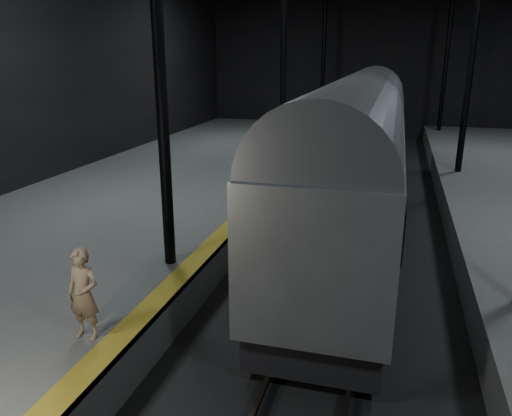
% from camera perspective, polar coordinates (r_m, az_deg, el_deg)
% --- Properties ---
extents(ground, '(44.00, 44.00, 0.00)m').
position_cam_1_polar(ground, '(15.23, 10.22, -5.28)').
color(ground, black).
rests_on(ground, ground).
extents(platform_left, '(9.00, 43.80, 1.00)m').
position_cam_1_polar(platform_left, '(17.31, -15.17, -1.06)').
color(platform_left, '#52524F').
rests_on(platform_left, ground).
extents(tactile_strip, '(0.50, 43.80, 0.01)m').
position_cam_1_polar(tactile_strip, '(15.47, -1.62, -0.67)').
color(tactile_strip, olive).
rests_on(tactile_strip, platform_left).
extents(track, '(2.40, 43.00, 0.24)m').
position_cam_1_polar(track, '(15.21, 10.24, -5.05)').
color(track, '#3F3328').
rests_on(track, ground).
extents(train, '(2.83, 18.87, 5.05)m').
position_cam_1_polar(train, '(16.97, 11.65, 6.91)').
color(train, '#9A9CA1').
rests_on(train, ground).
extents(woman, '(0.63, 0.43, 1.66)m').
position_cam_1_polar(woman, '(9.17, -19.11, -9.31)').
color(woman, '#9A7D5E').
rests_on(woman, platform_left).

